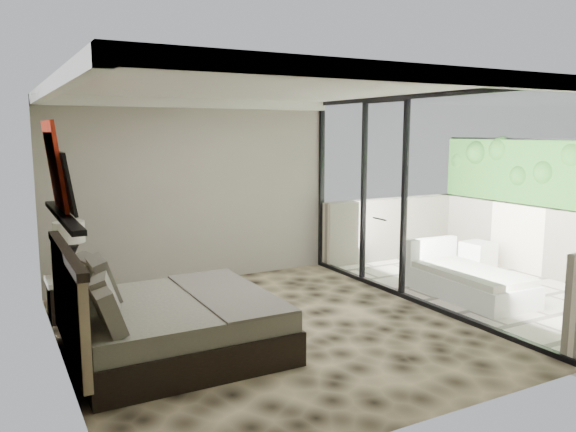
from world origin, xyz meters
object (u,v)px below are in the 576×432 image
bed (166,322)px  nightstand (70,297)px  ottoman (478,255)px  lounger (467,281)px  table_lamp (69,242)px

bed → nightstand: (-0.73, 1.69, -0.08)m
nightstand → bed: bearing=-45.1°
ottoman → lounger: bearing=-141.8°
bed → ottoman: bed is taller
table_lamp → ottoman: 6.48m
nightstand → table_lamp: 0.70m
nightstand → lounger: (5.08, -1.65, -0.05)m
nightstand → lounger: lounger is taller
table_lamp → nightstand: bearing=-123.4°
bed → nightstand: bearing=113.3°
nightstand → lounger: size_ratio=0.29×
nightstand → table_lamp: size_ratio=0.77×
ottoman → table_lamp: bearing=174.4°
bed → table_lamp: size_ratio=3.05×
table_lamp → ottoman: bearing=-5.6°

